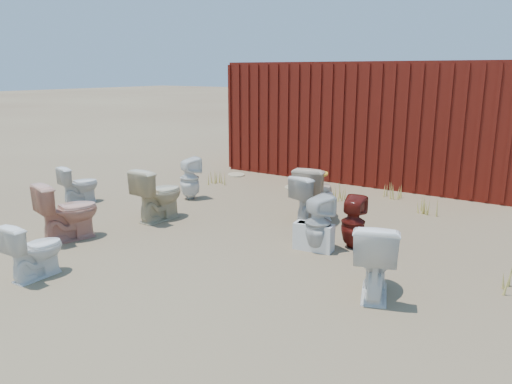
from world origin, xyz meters
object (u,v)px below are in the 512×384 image
Objects in this scene: toilet_front_maroon at (353,222)px; loose_tank at (314,237)px; toilet_back_a at (190,178)px; toilet_front_a at (79,184)px; toilet_back_beige_right at (315,193)px; toilet_back_beige_left at (159,194)px; shipping_container at (376,120)px; toilet_front_pink at (68,211)px; toilet_front_e at (375,258)px; toilet_back_yellowlid at (314,199)px; toilet_back_e at (318,223)px; toilet_front_c at (35,250)px.

toilet_front_maroon reaches higher than loose_tank.
toilet_back_a is at bearing 153.35° from loose_tank.
toilet_front_a is 4.06m from toilet_back_beige_right.
toilet_front_a is 0.80× the size of toilet_back_beige_left.
shipping_container is 7.18× the size of toilet_back_beige_right.
toilet_front_pink is at bearing 113.31° from toilet_back_a.
toilet_front_e reaches higher than loose_tank.
toilet_front_e is at bearing 123.28° from toilet_back_beige_right.
toilet_back_a reaches higher than toilet_back_yellowlid.
toilet_front_pink is at bearing 52.84° from toilet_back_e.
toilet_back_e is (2.98, 1.49, -0.04)m from toilet_front_pink.
toilet_back_a is at bearing -18.81° from toilet_front_maroon.
toilet_back_a reaches higher than toilet_back_e.
toilet_back_yellowlid is 1.47× the size of loose_tank.
loose_tank is (4.43, 0.18, -0.15)m from toilet_front_a.
toilet_back_beige_left is at bearing 175.96° from loose_tank.
toilet_back_e reaches higher than toilet_front_maroon.
toilet_front_maroon is (3.30, 1.85, -0.06)m from toilet_front_pink.
toilet_front_e reaches higher than toilet_front_maroon.
toilet_front_c is 0.79× the size of toilet_back_beige_left.
toilet_back_beige_right reaches higher than toilet_front_c.
toilet_back_yellowlid is at bearing 106.56° from toilet_back_beige_right.
shipping_container is at bearing -91.34° from toilet_front_pink.
toilet_front_c is 0.86× the size of toilet_back_a.
toilet_front_c is 0.77× the size of toilet_back_beige_right.
toilet_front_a is 1.99m from toilet_front_pink.
toilet_front_c is (0.79, -1.00, -0.08)m from toilet_front_pink.
toilet_front_pink reaches higher than toilet_back_a.
toilet_front_c is at bearing -98.09° from shipping_container.
toilet_back_beige_right is (-1.00, 0.87, 0.08)m from toilet_front_maroon.
toilet_back_yellowlid is (1.59, 3.55, 0.04)m from toilet_front_c.
toilet_back_a is (-3.41, 0.72, 0.04)m from toilet_front_maroon.
toilet_front_maroon is (2.52, 2.84, 0.02)m from toilet_front_c.
shipping_container is 6.18m from toilet_front_e.
shipping_container is 3.97m from toilet_back_yellowlid.
toilet_back_a reaches higher than toilet_front_a.
toilet_front_pink reaches higher than toilet_back_e.
toilet_front_c is at bearing 41.64° from toilet_front_maroon.
toilet_back_a is 1.03× the size of toilet_back_e.
toilet_front_maroon is 1.35× the size of loose_tank.
toilet_back_beige_right reaches higher than toilet_back_yellowlid.
toilet_back_beige_left reaches higher than toilet_front_maroon.
toilet_front_e is 1.07× the size of toilet_back_yellowlid.
toilet_back_a is (1.40, 1.26, 0.05)m from toilet_front_a.
toilet_back_beige_left is at bearing -89.62° from toilet_front_pink.
toilet_back_beige_left is 2.60m from loose_tank.
toilet_front_e is at bearing 168.86° from toilet_back_e.
toilet_back_yellowlid reaches higher than toilet_front_c.
shipping_container is 9.31× the size of toilet_front_c.
toilet_front_pink is 3.48m from toilet_back_yellowlid.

